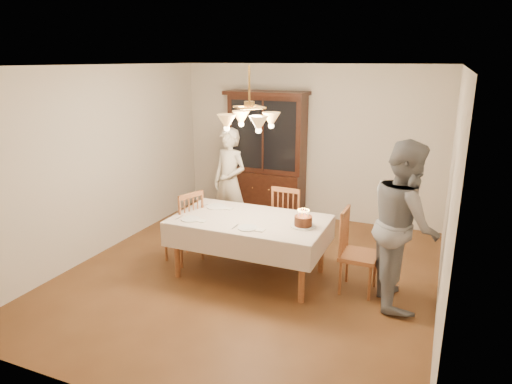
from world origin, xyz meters
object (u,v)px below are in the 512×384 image
at_px(china_hutch, 267,157).
at_px(birthday_cake, 303,222).
at_px(dining_table, 250,224).
at_px(elderly_woman, 230,182).
at_px(chair_far_side, 289,223).

bearing_deg(china_hutch, birthday_cake, -59.01).
distance_m(dining_table, china_hutch, 2.38).
relative_size(china_hutch, elderly_woman, 1.29).
bearing_deg(elderly_woman, birthday_cake, -21.26).
bearing_deg(chair_far_side, birthday_cake, -62.27).
relative_size(china_hutch, chair_far_side, 2.16).
distance_m(china_hutch, chair_far_side, 1.76).
xyz_separation_m(dining_table, chair_far_side, (0.23, 0.87, -0.24)).
distance_m(chair_far_side, birthday_cake, 1.06).
bearing_deg(dining_table, elderly_woman, 125.48).
bearing_deg(china_hutch, elderly_woman, -101.59).
xyz_separation_m(china_hutch, birthday_cake, (1.36, -2.26, -0.22)).
xyz_separation_m(china_hutch, chair_far_side, (0.90, -1.39, -0.60)).
relative_size(dining_table, birthday_cake, 6.33).
bearing_deg(dining_table, birthday_cake, -0.72).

